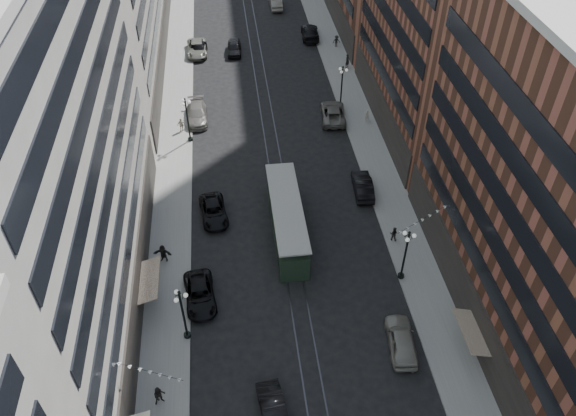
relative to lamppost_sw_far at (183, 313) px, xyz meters
name	(u,v)px	position (x,y,z in m)	size (l,w,h in m)	color
ground	(266,113)	(9.20, 32.00, -3.10)	(220.00, 220.00, 0.00)	black
sidewalk_west	(178,77)	(-1.80, 42.00, -3.02)	(4.00, 180.00, 0.15)	gray
sidewalk_east	(339,68)	(20.20, 42.00, -3.02)	(4.00, 180.00, 0.15)	gray
rail_west	(255,73)	(8.50, 42.00, -3.09)	(0.12, 180.00, 0.02)	#2D2D33
rail_east	(265,73)	(9.90, 42.00, -3.09)	(0.12, 180.00, 0.02)	#2D2D33
building_west_mid	(48,166)	(-7.80, 5.00, 10.90)	(8.00, 36.00, 28.00)	#A9A396
building_east_mid	(549,197)	(26.20, 0.00, 8.90)	(8.00, 30.00, 24.00)	brown
lamppost_sw_far	(183,313)	(0.00, 0.00, 0.00)	(1.03, 1.14, 5.52)	black
lamppost_sw_mid	(187,118)	(0.00, 27.00, 0.00)	(1.03, 1.14, 5.52)	black
lamppost_se_far	(405,254)	(18.40, 4.00, 0.00)	(1.03, 1.14, 5.52)	black
lamppost_se_mid	(342,86)	(18.40, 32.00, 0.00)	(1.03, 1.14, 5.52)	black
streetcar	(287,220)	(9.20, 10.84, -1.50)	(2.77, 12.52, 3.46)	#203223
car_2	(200,294)	(1.05, 3.65, -2.36)	(2.44, 5.29, 1.47)	black
car_4	(401,340)	(16.48, -2.85, -2.24)	(2.03, 5.05, 1.72)	gray
car_5	(274,413)	(6.11, -7.58, -2.30)	(1.68, 4.81, 1.59)	black
pedestrian_2	(159,395)	(-1.80, -5.44, -2.06)	(0.86, 0.47, 1.76)	black
car_7	(214,211)	(2.40, 13.88, -2.37)	(2.42, 5.25, 1.46)	black
car_8	(197,114)	(0.80, 31.42, -2.26)	(2.36, 5.80, 1.68)	slate
car_9	(199,49)	(1.13, 48.44, -2.26)	(1.97, 4.89, 1.67)	black
car_10	(363,186)	(17.60, 15.84, -2.27)	(1.76, 5.04, 1.66)	black
car_11	(333,113)	(17.04, 29.68, -2.26)	(2.77, 6.01, 1.67)	#636158
car_12	(310,32)	(17.60, 51.94, -2.22)	(2.45, 6.03, 1.75)	black
car_13	(234,48)	(6.08, 48.25, -2.28)	(1.92, 4.78, 1.63)	black
car_14	(276,3)	(13.70, 63.62, -2.23)	(1.84, 5.28, 1.74)	gray
pedestrian_5	(163,253)	(-2.17, 8.49, -2.05)	(1.66, 0.48, 1.79)	black
pedestrian_6	(181,125)	(-0.98, 29.05, -2.11)	(0.98, 0.44, 1.67)	beige
pedestrian_7	(394,234)	(18.89, 8.56, -2.19)	(0.73, 0.40, 1.51)	black
pedestrian_8	(367,116)	(20.92, 28.40, -2.14)	(0.59, 0.38, 1.61)	#B8AE98
pedestrian_9	(336,41)	(20.92, 48.29, -2.10)	(1.09, 0.45, 1.69)	black
car_extra_0	(197,48)	(0.80, 48.71, -2.27)	(2.73, 5.92, 1.64)	slate
pedestrian_extra_1	(347,61)	(21.25, 41.88, -1.99)	(0.70, 0.46, 1.92)	black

